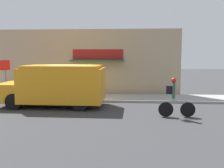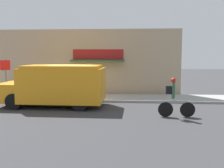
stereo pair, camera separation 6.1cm
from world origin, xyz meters
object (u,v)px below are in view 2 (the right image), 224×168
object	(u,v)px
cyclist	(174,98)
trash_bin	(91,90)
stop_sign_post	(6,72)
school_bus	(57,85)

from	to	relation	value
cyclist	trash_bin	distance (m)	6.29
cyclist	stop_sign_post	xyz separation A→B (m)	(-9.49, 3.72, 0.84)
school_bus	stop_sign_post	bearing A→B (deg)	154.74
school_bus	stop_sign_post	size ratio (longest dim) A/B	2.35
trash_bin	cyclist	bearing A→B (deg)	-45.33
trash_bin	stop_sign_post	bearing A→B (deg)	-171.53
cyclist	school_bus	bearing A→B (deg)	160.24
school_bus	trash_bin	xyz separation A→B (m)	(1.40, 2.54, -0.58)
trash_bin	school_bus	bearing A→B (deg)	-118.86
school_bus	cyclist	xyz separation A→B (m)	(5.82, -1.93, -0.29)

